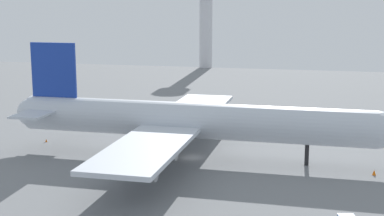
# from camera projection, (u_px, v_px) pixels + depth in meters

# --- Properties ---
(ground_plane) EXTENTS (267.08, 267.08, 0.00)m
(ground_plane) POSITION_uv_depth(u_px,v_px,m) (192.00, 157.00, 95.16)
(ground_plane) COLOR slate
(cargo_airplane) EXTENTS (66.77, 59.77, 19.53)m
(cargo_airplane) POSITION_uv_depth(u_px,v_px,m) (190.00, 121.00, 94.01)
(cargo_airplane) COLOR silver
(cargo_airplane) RESTS_ON ground_plane
(safety_cone_nose) EXTENTS (0.59, 0.59, 0.84)m
(safety_cone_nose) POSITION_uv_depth(u_px,v_px,m) (374.00, 172.00, 85.33)
(safety_cone_nose) COLOR orange
(safety_cone_nose) RESTS_ON ground_plane
(safety_cone_tail) EXTENTS (0.41, 0.41, 0.59)m
(safety_cone_tail) POSITION_uv_depth(u_px,v_px,m) (46.00, 140.00, 105.76)
(safety_cone_tail) COLOR orange
(safety_cone_tail) RESTS_ON ground_plane
(control_tower) EXTENTS (10.10, 10.10, 35.31)m
(control_tower) POSITION_uv_depth(u_px,v_px,m) (206.00, 16.00, 223.91)
(control_tower) COLOR silver
(control_tower) RESTS_ON ground_plane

